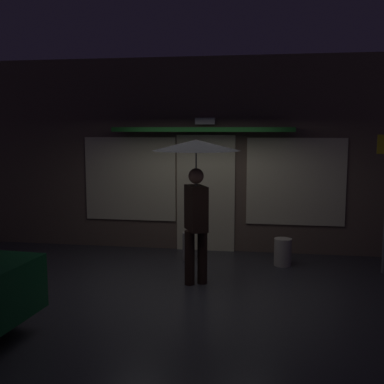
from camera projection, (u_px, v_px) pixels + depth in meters
ground_plane at (186, 287)px, 7.03m from camera, size 18.00×18.00×0.00m
building_facade at (207, 155)px, 9.07m from camera, size 10.31×1.00×3.63m
person_with_umbrella at (196, 170)px, 6.95m from camera, size 1.28×1.28×2.16m
sidewalk_bollard at (188, 246)px, 8.45m from camera, size 0.21×0.21×0.50m
sidewalk_bollard_2 at (283, 252)px, 8.12m from camera, size 0.29×0.29×0.47m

